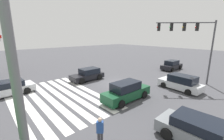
% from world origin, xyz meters
% --- Properties ---
extents(ground_plane, '(108.58, 108.58, 0.00)m').
position_xyz_m(ground_plane, '(0.00, 0.00, 0.00)').
color(ground_plane, '#47474C').
extents(crosswalk_markings, '(11.57, 7.25, 0.01)m').
position_xyz_m(crosswalk_markings, '(0.00, -7.02, 0.00)').
color(crosswalk_markings, silver).
rests_on(crosswalk_markings, ground_plane).
extents(traffic_signal_mast, '(4.65, 4.65, 7.30)m').
position_xyz_m(traffic_signal_mast, '(6.36, 6.36, 5.51)').
color(traffic_signal_mast, '#47474C').
rests_on(traffic_signal_mast, ground_plane).
extents(car_0, '(1.97, 4.81, 1.70)m').
position_xyz_m(car_0, '(4.61, -2.38, 0.80)').
color(car_0, '#144728').
rests_on(car_0, ground_plane).
extents(car_1, '(2.35, 4.77, 1.38)m').
position_xyz_m(car_1, '(-3.89, -10.16, 0.65)').
color(car_1, silver).
rests_on(car_1, ground_plane).
extents(car_2, '(4.44, 2.30, 1.44)m').
position_xyz_m(car_2, '(11.03, -3.52, 0.70)').
color(car_2, gray).
rests_on(car_2, ground_plane).
extents(car_3, '(2.05, 4.36, 1.57)m').
position_xyz_m(car_3, '(1.44, 12.17, 0.73)').
color(car_3, black).
rests_on(car_3, ground_plane).
extents(car_5, '(4.52, 2.26, 1.60)m').
position_xyz_m(car_5, '(6.68, 3.92, 0.76)').
color(car_5, silver).
rests_on(car_5, ground_plane).
extents(car_6, '(2.14, 4.23, 1.51)m').
position_xyz_m(car_6, '(-2.91, -1.61, 0.72)').
color(car_6, black).
rests_on(car_6, ground_plane).
extents(pedestrian, '(0.41, 0.41, 1.64)m').
position_xyz_m(pedestrian, '(7.65, -7.64, 0.91)').
color(pedestrian, '#38383D').
rests_on(pedestrian, ground_plane).
extents(street_light_pole_a, '(0.80, 0.36, 7.39)m').
position_xyz_m(street_light_pole_a, '(10.27, -11.34, 4.48)').
color(street_light_pole_a, slate).
rests_on(street_light_pole_a, ground_plane).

